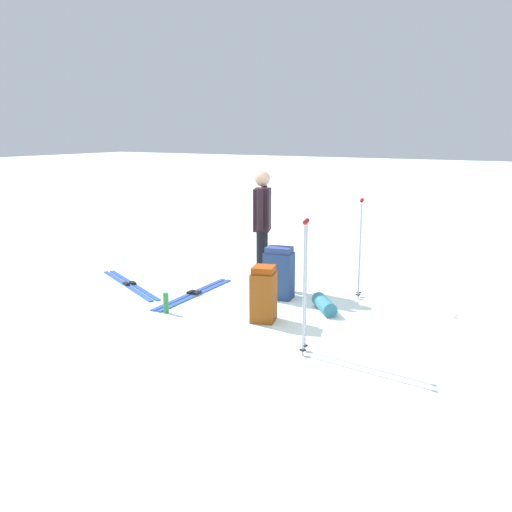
# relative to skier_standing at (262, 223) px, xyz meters

# --- Properties ---
(ground_plane) EXTENTS (80.00, 80.00, 0.00)m
(ground_plane) POSITION_rel_skier_standing_xyz_m (0.93, 0.45, -0.95)
(ground_plane) COLOR white
(skier_standing) EXTENTS (0.53, 0.33, 1.70)m
(skier_standing) POSITION_rel_skier_standing_xyz_m (0.00, 0.00, 0.00)
(skier_standing) COLOR black
(skier_standing) RESTS_ON ground_plane
(ski_pair_near) EXTENTS (1.06, 1.81, 0.05)m
(ski_pair_near) POSITION_rel_skier_standing_xyz_m (0.88, -1.76, -0.94)
(ski_pair_near) COLOR #2D55AB
(ski_pair_near) RESTS_ON ground_plane
(ski_pair_far) EXTENTS (1.79, 0.27, 0.05)m
(ski_pair_far) POSITION_rel_skier_standing_xyz_m (0.80, -0.64, -0.94)
(ski_pair_far) COLOR #2F53A9
(ski_pair_far) RESTS_ON ground_plane
(backpack_large_dark) EXTENTS (0.38, 0.36, 0.68)m
(backpack_large_dark) POSITION_rel_skier_standing_xyz_m (1.29, 0.76, -0.62)
(backpack_large_dark) COLOR #8C4513
(backpack_large_dark) RESTS_ON ground_plane
(backpack_bright) EXTENTS (0.34, 0.42, 0.71)m
(backpack_bright) POSITION_rel_skier_standing_xyz_m (0.34, 0.46, -0.60)
(backpack_bright) COLOR navy
(backpack_bright) RESTS_ON ground_plane
(ski_poles_planted_near) EXTENTS (0.19, 0.11, 1.40)m
(ski_poles_planted_near) POSITION_rel_skier_standing_xyz_m (1.99, 1.64, -0.18)
(ski_poles_planted_near) COLOR #B2B5BC
(ski_poles_planted_near) RESTS_ON ground_plane
(ski_poles_planted_far) EXTENTS (0.18, 0.10, 1.37)m
(ski_poles_planted_far) POSITION_rel_skier_standing_xyz_m (-0.23, 1.39, -0.20)
(ski_poles_planted_far) COLOR #ABBAC6
(ski_poles_planted_far) RESTS_ON ground_plane
(sleeping_mat_rolled) EXTENTS (0.54, 0.49, 0.18)m
(sleeping_mat_rolled) POSITION_rel_skier_standing_xyz_m (0.57, 1.24, -0.86)
(sleeping_mat_rolled) COLOR teal
(sleeping_mat_rolled) RESTS_ON ground_plane
(thermos_bottle) EXTENTS (0.07, 0.07, 0.26)m
(thermos_bottle) POSITION_rel_skier_standing_xyz_m (1.65, -0.44, -0.82)
(thermos_bottle) COLOR #24763A
(thermos_bottle) RESTS_ON ground_plane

